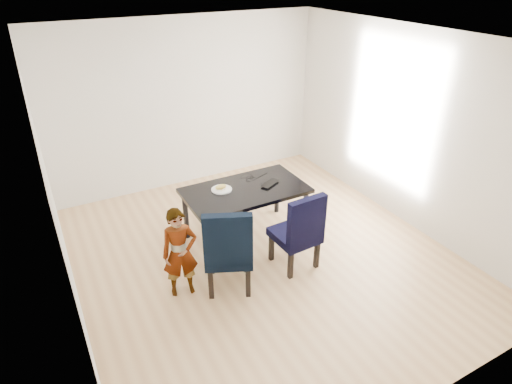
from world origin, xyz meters
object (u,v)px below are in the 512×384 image
dining_table (245,213)px  laptop (267,183)px  chair_right (295,229)px  child (180,253)px  plate (222,189)px  chair_left (228,246)px

dining_table → laptop: laptop is taller
chair_right → child: bearing=170.3°
laptop → child: bearing=-3.3°
laptop → dining_table: bearing=-27.6°
plate → laptop: laptop is taller
laptop → chair_left: bearing=12.6°
dining_table → child: (-1.15, -0.65, 0.17)m
dining_table → laptop: (0.33, -0.00, 0.39)m
child → laptop: bearing=33.4°
chair_right → laptop: (0.08, 0.82, 0.24)m
plate → chair_left: bearing=-110.5°
chair_left → child: chair_left is taller
dining_table → plate: 0.49m
chair_left → laptop: bearing=63.6°
chair_right → plate: size_ratio=3.86×
dining_table → chair_right: size_ratio=1.53×
chair_left → laptop: size_ratio=3.66×
laptop → chair_right: bearing=57.8°
chair_left → child: 0.54m
child → plate: 1.18m
dining_table → child: child is taller
chair_right → dining_table: bearing=104.6°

